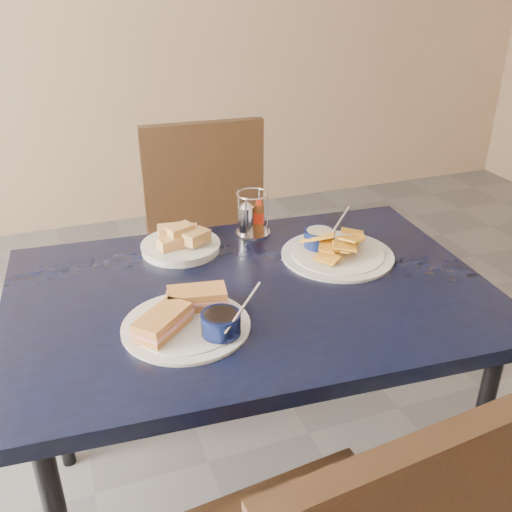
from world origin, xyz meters
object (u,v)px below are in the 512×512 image
object	(u,v)px
dining_table	(251,310)
bread_basket	(181,243)
sandwich_plate	(190,318)
condiment_caddy	(251,217)
chair_far	(211,239)
plantain_plate	(332,249)

from	to	relation	value
dining_table	bread_basket	size ratio (longest dim) A/B	5.70
sandwich_plate	condiment_caddy	size ratio (longest dim) A/B	2.31
dining_table	condiment_caddy	bearing A→B (deg)	69.67
chair_far	sandwich_plate	world-z (taller)	chair_far
chair_far	sandwich_plate	xyz separation A→B (m)	(-0.28, -0.82, 0.21)
sandwich_plate	bread_basket	world-z (taller)	sandwich_plate
chair_far	condiment_caddy	world-z (taller)	chair_far
plantain_plate	condiment_caddy	distance (m)	0.28
dining_table	chair_far	xyz separation A→B (m)	(0.09, 0.70, -0.12)
chair_far	bread_basket	bearing A→B (deg)	-116.14
chair_far	dining_table	bearing A→B (deg)	-97.53
bread_basket	dining_table	bearing A→B (deg)	-67.47
sandwich_plate	plantain_plate	world-z (taller)	same
dining_table	sandwich_plate	world-z (taller)	sandwich_plate
dining_table	chair_far	distance (m)	0.72
sandwich_plate	condiment_caddy	distance (m)	0.53
plantain_plate	condiment_caddy	bearing A→B (deg)	127.57
sandwich_plate	bread_basket	distance (m)	0.40
sandwich_plate	bread_basket	xyz separation A→B (m)	(0.07, 0.39, 0.00)
dining_table	condiment_caddy	size ratio (longest dim) A/B	9.51
condiment_caddy	bread_basket	bearing A→B (deg)	-169.84
dining_table	condiment_caddy	distance (m)	0.36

